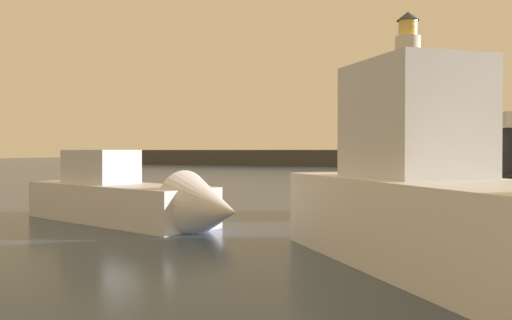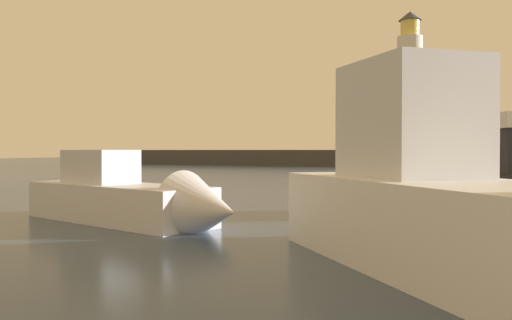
{
  "view_description": "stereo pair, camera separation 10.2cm",
  "coord_description": "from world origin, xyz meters",
  "px_view_note": "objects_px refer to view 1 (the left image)",
  "views": [
    {
      "loc": [
        6.49,
        -0.91,
        2.15
      ],
      "look_at": [
        -1.07,
        18.41,
        1.78
      ],
      "focal_mm": 38.25,
      "sensor_mm": 36.0,
      "label": 1
    },
    {
      "loc": [
        6.58,
        -0.87,
        2.15
      ],
      "look_at": [
        -1.07,
        18.41,
        1.78
      ],
      "focal_mm": 38.25,
      "sensor_mm": 36.0,
      "label": 2
    }
  ],
  "objects_px": {
    "lighthouse": "(408,85)",
    "motorboat_0": "(481,211)",
    "motorboat_1": "(499,177)",
    "motorboat_3": "(138,200)",
    "mooring_buoy": "(321,199)"
  },
  "relations": [
    {
      "from": "motorboat_0",
      "to": "motorboat_3",
      "type": "distance_m",
      "value": 9.94
    },
    {
      "from": "motorboat_3",
      "to": "mooring_buoy",
      "type": "relative_size",
      "value": 7.95
    },
    {
      "from": "lighthouse",
      "to": "motorboat_0",
      "type": "height_order",
      "value": "lighthouse"
    },
    {
      "from": "motorboat_0",
      "to": "mooring_buoy",
      "type": "bearing_deg",
      "value": 120.12
    },
    {
      "from": "motorboat_1",
      "to": "mooring_buoy",
      "type": "bearing_deg",
      "value": -139.52
    },
    {
      "from": "motorboat_0",
      "to": "motorboat_1",
      "type": "bearing_deg",
      "value": 86.06
    },
    {
      "from": "mooring_buoy",
      "to": "motorboat_0",
      "type": "bearing_deg",
      "value": -59.88
    },
    {
      "from": "lighthouse",
      "to": "motorboat_0",
      "type": "distance_m",
      "value": 65.53
    },
    {
      "from": "motorboat_1",
      "to": "motorboat_3",
      "type": "xyz_separation_m",
      "value": [
        -10.01,
        -9.15,
        -0.42
      ]
    },
    {
      "from": "motorboat_1",
      "to": "motorboat_0",
      "type": "bearing_deg",
      "value": -93.94
    },
    {
      "from": "motorboat_1",
      "to": "mooring_buoy",
      "type": "xyz_separation_m",
      "value": [
        -5.68,
        -4.85,
        -0.61
      ]
    },
    {
      "from": "motorboat_0",
      "to": "motorboat_1",
      "type": "distance_m",
      "value": 13.12
    },
    {
      "from": "lighthouse",
      "to": "motorboat_0",
      "type": "bearing_deg",
      "value": -83.15
    },
    {
      "from": "lighthouse",
      "to": "motorboat_1",
      "type": "relative_size",
      "value": 2.15
    },
    {
      "from": "motorboat_0",
      "to": "lighthouse",
      "type": "bearing_deg",
      "value": 96.85
    }
  ]
}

